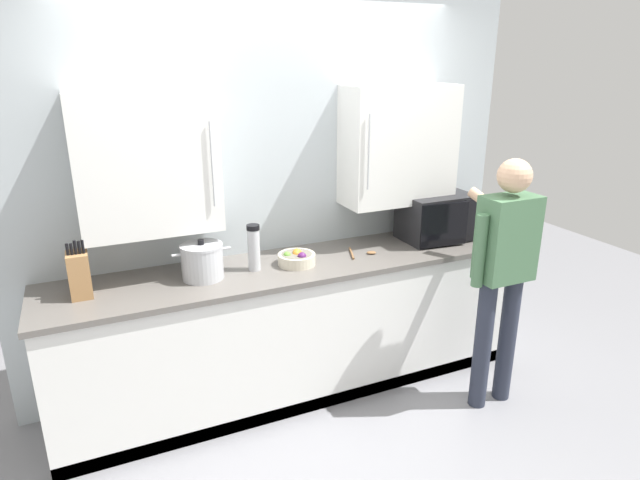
% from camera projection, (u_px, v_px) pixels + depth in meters
% --- Properties ---
extents(ground_plane, '(9.16, 9.16, 0.00)m').
position_uv_depth(ground_plane, '(340.00, 446.00, 3.15)').
color(ground_plane, gray).
extents(back_wall_tiled, '(3.46, 0.44, 2.60)m').
position_uv_depth(back_wall_tiled, '(278.00, 181.00, 3.53)').
color(back_wall_tiled, '#B2BCC1').
rests_on(back_wall_tiled, ground_plane).
extents(counter_unit, '(3.09, 0.64, 0.91)m').
position_uv_depth(counter_unit, '(296.00, 328.00, 3.57)').
color(counter_unit, white).
rests_on(counter_unit, ground_plane).
extents(microwave_oven, '(0.49, 0.38, 0.33)m').
position_uv_depth(microwave_oven, '(434.00, 217.00, 3.83)').
color(microwave_oven, black).
rests_on(microwave_oven, counter_unit).
extents(stock_pot, '(0.34, 0.25, 0.24)m').
position_uv_depth(stock_pot, '(202.00, 261.00, 3.16)').
color(stock_pot, '#B7BABF').
rests_on(stock_pot, counter_unit).
extents(wooden_spoon, '(0.20, 0.20, 0.02)m').
position_uv_depth(wooden_spoon, '(362.00, 253.00, 3.58)').
color(wooden_spoon, brown).
rests_on(wooden_spoon, counter_unit).
extents(fruit_bowl, '(0.24, 0.24, 0.10)m').
position_uv_depth(fruit_bowl, '(297.00, 258.00, 3.39)').
color(fruit_bowl, beige).
rests_on(fruit_bowl, counter_unit).
extents(thermos_flask, '(0.08, 0.08, 0.29)m').
position_uv_depth(thermos_flask, '(254.00, 247.00, 3.28)').
color(thermos_flask, '#B7BABF').
rests_on(thermos_flask, counter_unit).
extents(knife_block, '(0.11, 0.15, 0.33)m').
position_uv_depth(knife_block, '(79.00, 274.00, 2.91)').
color(knife_block, '#A37547').
rests_on(knife_block, counter_unit).
extents(person_figure, '(0.44, 0.52, 1.61)m').
position_uv_depth(person_figure, '(503.00, 264.00, 3.27)').
color(person_figure, '#282D3D').
rests_on(person_figure, ground_plane).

